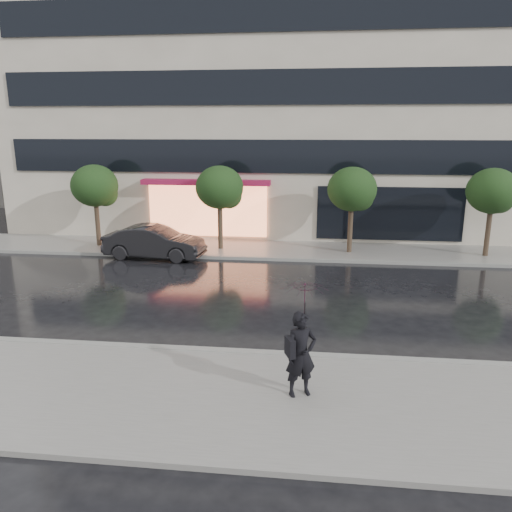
# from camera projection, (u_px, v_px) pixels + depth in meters

# --- Properties ---
(ground) EXTENTS (120.00, 120.00, 0.00)m
(ground) POSITION_uv_depth(u_px,v_px,m) (262.00, 340.00, 13.68)
(ground) COLOR black
(ground) RESTS_ON ground
(sidewalk_near) EXTENTS (60.00, 4.50, 0.12)m
(sidewalk_near) POSITION_uv_depth(u_px,v_px,m) (246.00, 401.00, 10.53)
(sidewalk_near) COLOR slate
(sidewalk_near) RESTS_ON ground
(sidewalk_far) EXTENTS (60.00, 3.50, 0.12)m
(sidewalk_far) POSITION_uv_depth(u_px,v_px,m) (284.00, 250.00, 23.52)
(sidewalk_far) COLOR slate
(sidewalk_far) RESTS_ON ground
(curb_near) EXTENTS (60.00, 0.25, 0.14)m
(curb_near) POSITION_uv_depth(u_px,v_px,m) (258.00, 354.00, 12.70)
(curb_near) COLOR gray
(curb_near) RESTS_ON ground
(curb_far) EXTENTS (60.00, 0.25, 0.14)m
(curb_far) POSITION_uv_depth(u_px,v_px,m) (282.00, 259.00, 21.84)
(curb_far) COLOR gray
(curb_far) RESTS_ON ground
(office_building) EXTENTS (30.00, 12.76, 18.00)m
(office_building) POSITION_uv_depth(u_px,v_px,m) (294.00, 68.00, 28.72)
(office_building) COLOR beige
(office_building) RESTS_ON ground
(tree_far_west) EXTENTS (2.20, 2.20, 3.99)m
(tree_far_west) POSITION_uv_depth(u_px,v_px,m) (96.00, 187.00, 23.58)
(tree_far_west) COLOR #33261C
(tree_far_west) RESTS_ON ground
(tree_mid_west) EXTENTS (2.20, 2.20, 3.99)m
(tree_mid_west) POSITION_uv_depth(u_px,v_px,m) (221.00, 189.00, 22.92)
(tree_mid_west) COLOR #33261C
(tree_mid_west) RESTS_ON ground
(tree_mid_east) EXTENTS (2.20, 2.20, 3.99)m
(tree_mid_east) POSITION_uv_depth(u_px,v_px,m) (353.00, 191.00, 22.26)
(tree_mid_east) COLOR #33261C
(tree_mid_east) RESTS_ON ground
(tree_far_east) EXTENTS (2.20, 2.20, 3.99)m
(tree_far_east) POSITION_uv_depth(u_px,v_px,m) (494.00, 193.00, 21.60)
(tree_far_east) COLOR #33261C
(tree_far_east) RESTS_ON ground
(parked_car) EXTENTS (4.54, 1.89, 1.46)m
(parked_car) POSITION_uv_depth(u_px,v_px,m) (154.00, 242.00, 22.10)
(parked_car) COLOR black
(parked_car) RESTS_ON ground
(pedestrian_with_umbrella) EXTENTS (1.21, 1.22, 2.51)m
(pedestrian_with_umbrella) POSITION_uv_depth(u_px,v_px,m) (303.00, 325.00, 10.29)
(pedestrian_with_umbrella) COLOR black
(pedestrian_with_umbrella) RESTS_ON sidewalk_near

